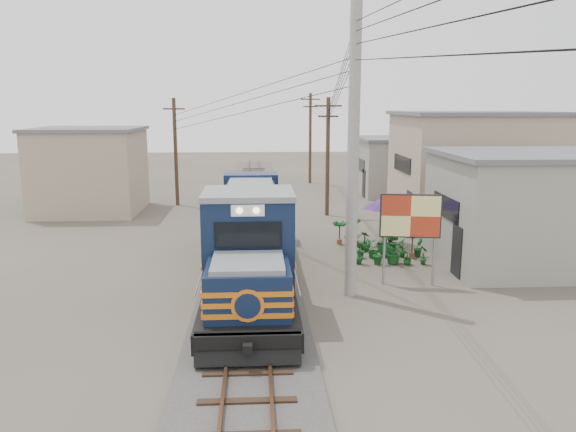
{
  "coord_description": "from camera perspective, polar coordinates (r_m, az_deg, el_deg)",
  "views": [
    {
      "loc": [
        0.26,
        -19.13,
        6.59
      ],
      "look_at": [
        1.51,
        2.84,
        2.2
      ],
      "focal_mm": 35.0,
      "sensor_mm": 36.0,
      "label": 1
    }
  ],
  "objects": [
    {
      "name": "locomotive",
      "position": [
        21.22,
        -3.86,
        -2.12
      ],
      "size": [
        2.84,
        15.43,
        3.82
      ],
      "color": "black",
      "rests_on": "ground"
    },
    {
      "name": "plant_nursery",
      "position": [
        24.89,
        9.15,
        -3.06
      ],
      "size": [
        3.69,
        3.39,
        1.12
      ],
      "color": "#164D1C",
      "rests_on": "ground"
    },
    {
      "name": "shophouse_front",
      "position": [
        25.18,
        23.32,
        0.68
      ],
      "size": [
        7.35,
        6.3,
        4.7
      ],
      "color": "gray",
      "rests_on": "ground"
    },
    {
      "name": "vendor",
      "position": [
        26.39,
        10.08,
        -1.55
      ],
      "size": [
        0.64,
        0.46,
        1.62
      ],
      "primitive_type": "imported",
      "rotation": [
        0.0,
        0.0,
        3.27
      ],
      "color": "black",
      "rests_on": "ground"
    },
    {
      "name": "track",
      "position": [
        29.81,
        -3.67,
        -1.0
      ],
      "size": [
        1.15,
        70.0,
        0.12
      ],
      "color": "#51331E",
      "rests_on": "ground"
    },
    {
      "name": "wooden_pole_far",
      "position": [
        47.43,
        2.27,
        8.06
      ],
      "size": [
        1.6,
        0.24,
        7.5
      ],
      "color": "#4C3826",
      "rests_on": "ground"
    },
    {
      "name": "power_lines",
      "position": [
        27.65,
        -4.19,
        13.27
      ],
      "size": [
        9.65,
        19.0,
        3.3
      ],
      "color": "black",
      "rests_on": "ground"
    },
    {
      "name": "wooden_pole_mid",
      "position": [
        33.53,
        4.05,
        6.27
      ],
      "size": [
        1.6,
        0.24,
        7.0
      ],
      "color": "#4C3826",
      "rests_on": "ground"
    },
    {
      "name": "shophouse_left",
      "position": [
        36.82,
        -19.47,
        4.43
      ],
      "size": [
        6.3,
        6.3,
        5.2
      ],
      "color": "tan",
      "rests_on": "ground"
    },
    {
      "name": "ground",
      "position": [
        20.24,
        -3.84,
        -7.75
      ],
      "size": [
        120.0,
        120.0,
        0.0
      ],
      "primitive_type": "plane",
      "color": "#473F35",
      "rests_on": "ground"
    },
    {
      "name": "shophouse_back",
      "position": [
        42.75,
        11.36,
        5.05
      ],
      "size": [
        6.3,
        6.3,
        4.2
      ],
      "color": "gray",
      "rests_on": "ground"
    },
    {
      "name": "utility_pole_main",
      "position": [
        18.98,
        6.64,
        6.4
      ],
      "size": [
        0.4,
        0.4,
        10.0
      ],
      "color": "#9E9B93",
      "rests_on": "ground"
    },
    {
      "name": "billboard",
      "position": [
        20.86,
        12.33,
        -0.25
      ],
      "size": [
        2.2,
        0.48,
        3.41
      ],
      "rotation": [
        0.0,
        0.0,
        -0.16
      ],
      "color": "#99999E",
      "rests_on": "ground"
    },
    {
      "name": "shophouse_mid",
      "position": [
        33.63,
        18.18,
        4.78
      ],
      "size": [
        8.4,
        7.35,
        6.2
      ],
      "color": "tan",
      "rests_on": "ground"
    },
    {
      "name": "wooden_pole_left",
      "position": [
        37.62,
        -11.35,
        6.62
      ],
      "size": [
        1.6,
        0.24,
        7.0
      ],
      "color": "#4C3826",
      "rests_on": "ground"
    },
    {
      "name": "ballast",
      "position": [
        29.85,
        -3.67,
        -1.34
      ],
      "size": [
        3.6,
        70.0,
        0.16
      ],
      "primitive_type": "cube",
      "color": "#595651",
      "rests_on": "ground"
    },
    {
      "name": "market_umbrella",
      "position": [
        26.89,
        9.64,
        1.29
      ],
      "size": [
        2.26,
        2.26,
        2.27
      ],
      "rotation": [
        0.0,
        0.0,
        0.1
      ],
      "color": "black",
      "rests_on": "ground"
    }
  ]
}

